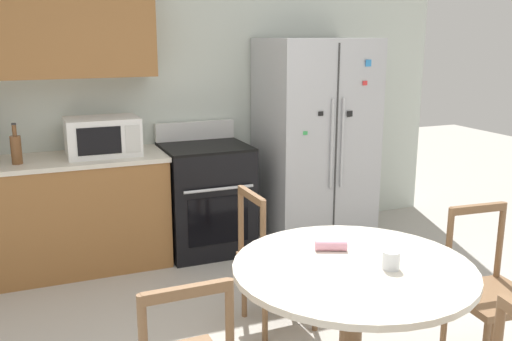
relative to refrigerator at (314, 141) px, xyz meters
The scene contains 11 objects.
back_wall 1.60m from the refrigerator, 164.85° to the left, with size 5.20×0.44×2.60m.
kitchen_counter 2.40m from the refrigerator, behind, with size 1.99×0.64×0.90m.
refrigerator is the anchor object (origin of this frame).
oven_range 1.09m from the refrigerator, behind, with size 0.70×0.68×1.08m.
microwave 1.83m from the refrigerator, behind, with size 0.55×0.39×0.30m.
counter_bottle 2.46m from the refrigerator, behind, with size 0.08×0.08×0.30m.
dining_table 2.48m from the refrigerator, 113.74° to the right, with size 1.16×1.16×0.75m.
dining_chair_far 1.76m from the refrigerator, 126.17° to the right, with size 0.43×0.43×0.90m.
dining_chair_right 2.30m from the refrigerator, 92.62° to the right, with size 0.46×0.46×0.90m.
candle_glass 2.51m from the refrigerator, 109.92° to the right, with size 0.08×0.08×0.09m.
folded_napkin 2.29m from the refrigerator, 115.96° to the right, with size 0.17×0.11×0.05m.
Camera 1 is at (-1.25, -2.22, 1.83)m, focal length 40.00 mm.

